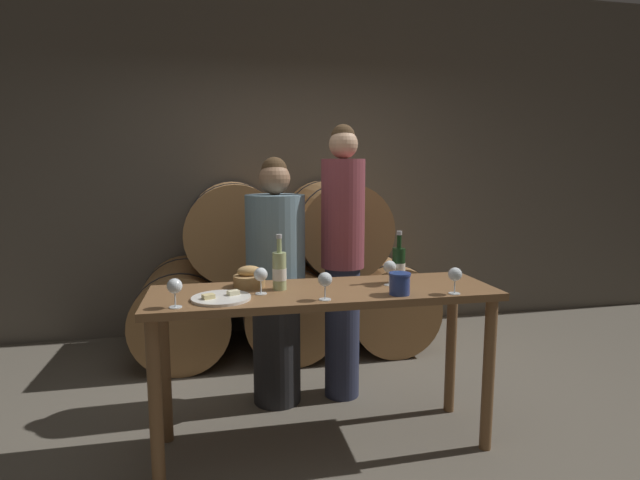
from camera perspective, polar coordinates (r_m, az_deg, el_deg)
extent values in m
plane|color=#665E51|center=(3.01, 0.47, -22.27)|extent=(10.00, 10.00, 0.00)
cube|color=#60594F|center=(4.74, -5.12, 9.09)|extent=(10.00, 0.12, 3.20)
cylinder|color=#9E7042|center=(4.26, -15.32, -7.78)|extent=(0.74, 0.98, 0.74)
cylinder|color=#2D2D33|center=(3.96, -15.60, -9.02)|extent=(0.76, 0.02, 0.76)
cylinder|color=#2D2D33|center=(4.57, -15.08, -6.70)|extent=(0.76, 0.02, 0.76)
cylinder|color=#9E7042|center=(4.29, -3.96, -7.40)|extent=(0.74, 0.98, 0.74)
cylinder|color=#2D2D33|center=(3.99, -3.34, -8.60)|extent=(0.76, 0.02, 0.76)
cylinder|color=#2D2D33|center=(4.59, -4.49, -6.36)|extent=(0.76, 0.02, 0.76)
cylinder|color=#9E7042|center=(4.47, 6.84, -6.78)|extent=(0.74, 0.98, 0.74)
cylinder|color=#2D2D33|center=(4.19, 8.21, -7.85)|extent=(0.76, 0.02, 0.76)
cylinder|color=#2D2D33|center=(4.76, 5.63, -5.83)|extent=(0.76, 0.02, 0.76)
cylinder|color=#9E7042|center=(4.12, -9.84, 1.31)|extent=(0.74, 0.98, 0.74)
cylinder|color=#2D2D33|center=(3.81, -9.68, 0.76)|extent=(0.76, 0.02, 0.76)
cylinder|color=#2D2D33|center=(4.44, -9.98, 1.79)|extent=(0.76, 0.02, 0.76)
cylinder|color=#9E7042|center=(4.23, 1.59, 1.61)|extent=(0.74, 0.98, 0.74)
cylinder|color=#2D2D33|center=(3.93, 2.64, 1.09)|extent=(0.76, 0.02, 0.76)
cylinder|color=#2D2D33|center=(4.54, 0.68, 2.06)|extent=(0.76, 0.02, 0.76)
cylinder|color=brown|center=(2.58, -18.29, -17.53)|extent=(0.06, 0.06, 0.85)
cylinder|color=brown|center=(2.92, 18.70, -14.41)|extent=(0.06, 0.06, 0.85)
cylinder|color=brown|center=(2.98, -17.32, -13.88)|extent=(0.06, 0.06, 0.85)
cylinder|color=brown|center=(3.28, 14.74, -11.70)|extent=(0.06, 0.06, 0.85)
cube|color=brown|center=(2.67, 0.49, -6.07)|extent=(1.84, 0.56, 0.04)
cylinder|color=#232326|center=(3.34, -4.96, -11.91)|extent=(0.31, 0.31, 0.76)
cylinder|color=gray|center=(3.17, -5.12, -0.26)|extent=(0.38, 0.38, 0.60)
sphere|color=#997051|center=(3.13, -5.21, 6.98)|extent=(0.20, 0.20, 0.20)
sphere|color=#47331E|center=(3.14, -5.25, 7.97)|extent=(0.16, 0.16, 0.16)
cylinder|color=#2D334C|center=(3.39, 2.55, -10.44)|extent=(0.23, 0.23, 0.88)
cylinder|color=#8C3D47|center=(3.23, 2.64, 3.01)|extent=(0.28, 0.28, 0.70)
sphere|color=tan|center=(3.22, 2.70, 10.87)|extent=(0.18, 0.18, 0.18)
sphere|color=#47331E|center=(3.23, 2.65, 11.77)|extent=(0.15, 0.15, 0.15)
cylinder|color=#193819|center=(2.84, 8.97, -2.90)|extent=(0.07, 0.07, 0.20)
cylinder|color=#193819|center=(2.81, 9.03, -0.18)|extent=(0.03, 0.03, 0.08)
cylinder|color=#B7B7BC|center=(2.81, 9.05, 0.80)|extent=(0.03, 0.03, 0.02)
cylinder|color=white|center=(2.84, 8.96, -3.21)|extent=(0.08, 0.08, 0.06)
cylinder|color=#ADBC7F|center=(2.65, -4.66, -3.57)|extent=(0.07, 0.07, 0.20)
cylinder|color=#ADBC7F|center=(2.63, -4.69, -0.64)|extent=(0.03, 0.03, 0.08)
cylinder|color=#B7B7BC|center=(2.62, -4.71, 0.42)|extent=(0.03, 0.03, 0.02)
cylinder|color=white|center=(2.66, -4.65, -3.90)|extent=(0.08, 0.08, 0.06)
cylinder|color=navy|center=(2.58, 9.09, -4.96)|extent=(0.10, 0.10, 0.11)
cylinder|color=navy|center=(2.57, 9.11, -3.86)|extent=(0.11, 0.11, 0.01)
cylinder|color=#A87F4C|center=(2.75, -8.09, -4.67)|extent=(0.17, 0.17, 0.06)
ellipsoid|color=tan|center=(2.74, -8.11, -3.54)|extent=(0.13, 0.08, 0.06)
cylinder|color=white|center=(2.52, -11.23, -6.52)|extent=(0.29, 0.29, 0.01)
cube|color=beige|center=(2.54, -9.88, -5.94)|extent=(0.07, 0.06, 0.02)
cube|color=beige|center=(2.49, -12.63, -6.31)|extent=(0.07, 0.06, 0.02)
cylinder|color=white|center=(2.42, -16.19, -7.38)|extent=(0.06, 0.06, 0.00)
cylinder|color=white|center=(2.42, -16.22, -6.55)|extent=(0.01, 0.01, 0.07)
sphere|color=white|center=(2.40, -16.28, -5.06)|extent=(0.07, 0.07, 0.07)
cylinder|color=white|center=(2.59, -6.76, -6.11)|extent=(0.06, 0.06, 0.00)
cylinder|color=white|center=(2.58, -6.77, -5.32)|extent=(0.01, 0.01, 0.07)
sphere|color=white|center=(2.57, -6.79, -3.93)|extent=(0.07, 0.07, 0.07)
cylinder|color=white|center=(2.46, 0.58, -6.81)|extent=(0.06, 0.06, 0.00)
cylinder|color=white|center=(2.45, 0.58, -5.99)|extent=(0.01, 0.01, 0.07)
sphere|color=white|center=(2.44, 0.58, -4.52)|extent=(0.07, 0.07, 0.07)
cylinder|color=white|center=(2.79, 7.93, -5.09)|extent=(0.06, 0.06, 0.00)
cylinder|color=white|center=(2.78, 7.94, -4.36)|extent=(0.01, 0.01, 0.07)
sphere|color=white|center=(2.77, 7.97, -3.06)|extent=(0.07, 0.07, 0.07)
cylinder|color=white|center=(2.67, 15.10, -5.92)|extent=(0.06, 0.06, 0.00)
cylinder|color=white|center=(2.66, 15.13, -5.16)|extent=(0.01, 0.01, 0.07)
sphere|color=white|center=(2.64, 15.18, -3.80)|extent=(0.07, 0.07, 0.07)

